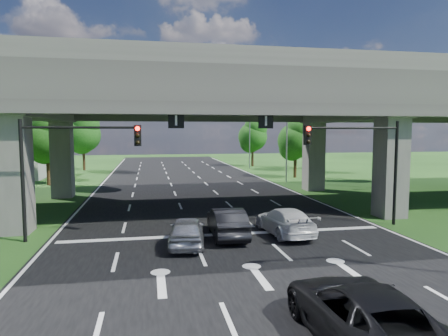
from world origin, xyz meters
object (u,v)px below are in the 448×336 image
object	(u,v)px
signal_right	(362,153)
car_silver	(187,231)
car_white	(285,221)
car_trailing	(364,315)
signal_left	(69,156)
streetlight_beyond	(247,129)
car_dark	(227,222)
streetlight_far	(283,128)

from	to	relation	value
signal_right	car_silver	xyz separation A→B (m)	(-10.08, -2.14, -3.46)
car_white	car_trailing	bearing A→B (deg)	76.95
signal_left	streetlight_beyond	world-z (taller)	streetlight_beyond
car_silver	car_white	xyz separation A→B (m)	(5.25, 1.19, -0.00)
car_silver	car_dark	world-z (taller)	car_dark
streetlight_far	car_trailing	distance (m)	33.43
streetlight_far	car_trailing	world-z (taller)	streetlight_far
car_silver	car_dark	distance (m)	2.46
signal_right	streetlight_beyond	world-z (taller)	streetlight_beyond
signal_left	streetlight_far	xyz separation A→B (m)	(17.92, 20.06, 1.66)
streetlight_far	streetlight_beyond	distance (m)	16.00
signal_left	streetlight_beyond	xyz separation A→B (m)	(17.92, 36.06, 1.66)
streetlight_beyond	car_silver	distance (m)	40.47
signal_right	car_trailing	distance (m)	13.91
signal_right	car_trailing	size ratio (longest dim) A/B	1.06
signal_right	streetlight_beyond	bearing A→B (deg)	86.39
signal_right	signal_left	bearing A→B (deg)	180.00
signal_left	car_silver	xyz separation A→B (m)	(5.57, -2.14, -3.46)
streetlight_beyond	signal_right	bearing A→B (deg)	-93.61
streetlight_far	car_dark	distance (m)	23.89
streetlight_far	car_white	size ratio (longest dim) A/B	2.11
signal_left	streetlight_far	distance (m)	26.95
streetlight_beyond	car_white	bearing A→B (deg)	-100.87
signal_right	streetlight_far	distance (m)	20.25
car_dark	signal_left	bearing A→B (deg)	-5.22
signal_right	car_dark	bearing A→B (deg)	-173.21
car_silver	signal_right	bearing A→B (deg)	-160.12
signal_right	streetlight_beyond	distance (m)	36.17
signal_right	signal_left	distance (m)	15.65
signal_right	car_trailing	world-z (taller)	signal_right
signal_left	car_dark	xyz separation A→B (m)	(7.73, -0.94, -3.41)
car_dark	streetlight_beyond	bearing A→B (deg)	-103.67
car_silver	car_dark	bearing A→B (deg)	-143.08
signal_left	streetlight_beyond	size ratio (longest dim) A/B	0.60
signal_right	car_dark	world-z (taller)	signal_right
car_trailing	car_silver	bearing A→B (deg)	-69.02
signal_right	car_trailing	xyz separation A→B (m)	(-6.55, -11.80, -3.37)
streetlight_beyond	car_white	distance (m)	38.02
signal_right	signal_left	size ratio (longest dim) A/B	1.00
signal_right	car_silver	world-z (taller)	signal_right
streetlight_beyond	car_dark	distance (m)	38.71
car_silver	car_trailing	size ratio (longest dim) A/B	0.71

